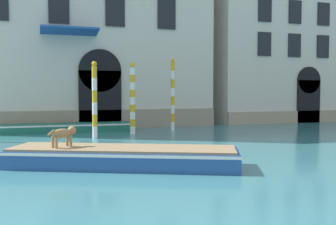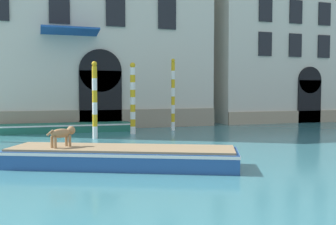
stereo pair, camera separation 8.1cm
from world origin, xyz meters
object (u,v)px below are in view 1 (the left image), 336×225
dog_on_deck (64,133)px  boat_moored_near_palazzo (67,127)px  boat_foreground (123,156)px  mooring_pole_0 (133,98)px  mooring_pole_4 (173,94)px  mooring_pole_1 (95,100)px

dog_on_deck → boat_moored_near_palazzo: (0.80, 9.66, -0.72)m
boat_foreground → dog_on_deck: size_ratio=8.12×
mooring_pole_0 → mooring_pole_4: mooring_pole_4 is taller
boat_moored_near_palazzo → dog_on_deck: bearing=-92.7°
boat_moored_near_palazzo → mooring_pole_0: size_ratio=1.87×
boat_moored_near_palazzo → mooring_pole_1: mooring_pole_1 is taller
dog_on_deck → mooring_pole_1: bearing=46.3°
boat_moored_near_palazzo → mooring_pole_0: bearing=-30.4°
boat_foreground → mooring_pole_1: (0.21, 6.97, 1.47)m
boat_moored_near_palazzo → mooring_pole_4: size_ratio=1.72×
boat_foreground → dog_on_deck: bearing=-174.7°
dog_on_deck → mooring_pole_1: 6.71m
boat_foreground → mooring_pole_1: mooring_pole_1 is taller
dog_on_deck → mooring_pole_1: size_ratio=0.24×
mooring_pole_1 → mooring_pole_4: bearing=26.2°
boat_moored_near_palazzo → mooring_pole_1: bearing=-70.8°
boat_foreground → mooring_pole_0: 8.70m
boat_moored_near_palazzo → mooring_pole_0: 3.98m
mooring_pole_1 → mooring_pole_4: (4.55, 2.24, 0.20)m
boat_foreground → mooring_pole_4: bearing=87.2°
dog_on_deck → boat_moored_near_palazzo: dog_on_deck is taller
dog_on_deck → mooring_pole_0: mooring_pole_0 is taller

